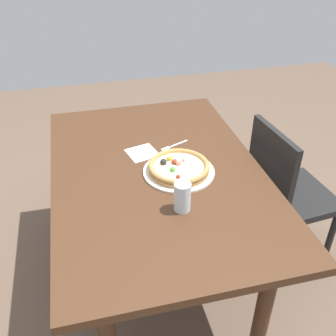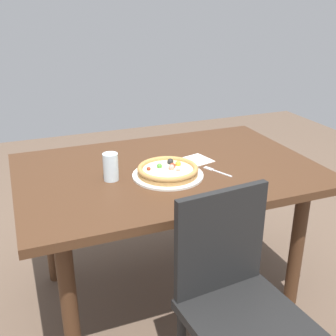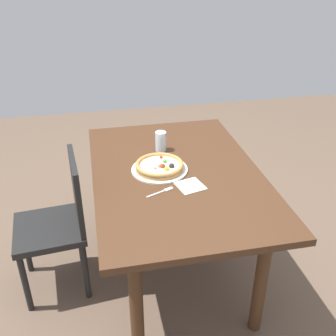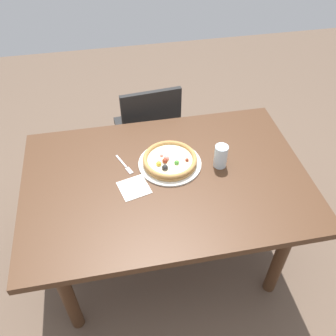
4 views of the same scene
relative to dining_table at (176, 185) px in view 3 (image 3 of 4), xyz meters
name	(u,v)px [view 3 (image 3 of 4)]	position (x,y,z in m)	size (l,w,h in m)	color
ground_plane	(175,265)	(0.00, 0.00, -0.64)	(6.00, 6.00, 0.00)	brown
dining_table	(176,185)	(0.00, 0.00, 0.00)	(1.45, 0.97, 0.73)	#472B19
chair_near	(60,221)	(-0.01, -0.70, -0.16)	(0.44, 0.44, 0.87)	black
plate	(160,169)	(-0.04, -0.09, 0.10)	(0.33, 0.33, 0.01)	silver
pizza	(160,166)	(-0.04, -0.09, 0.12)	(0.28, 0.28, 0.05)	#B78447
fork	(162,191)	(0.20, -0.12, 0.09)	(0.08, 0.16, 0.00)	silver
drinking_glass	(161,141)	(-0.29, -0.04, 0.16)	(0.07, 0.07, 0.13)	silver
napkin	(190,186)	(0.17, 0.04, 0.09)	(0.14, 0.14, 0.00)	white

